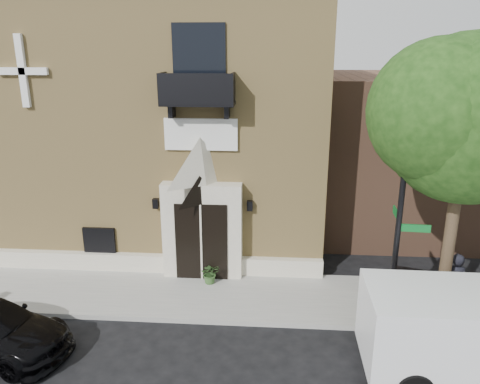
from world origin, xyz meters
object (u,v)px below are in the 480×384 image
object	(u,v)px
dumpster	(424,298)
pedestrian_near	(453,284)
street_sign	(399,230)
fire_hydrant	(396,307)

from	to	relation	value
dumpster	pedestrian_near	xyz separation A→B (m)	(0.85, 0.28, 0.32)
street_sign	dumpster	world-z (taller)	street_sign
dumpster	pedestrian_near	world-z (taller)	pedestrian_near
street_sign	pedestrian_near	bearing A→B (deg)	22.14
street_sign	dumpster	distance (m)	2.42
pedestrian_near	fire_hydrant	bearing A→B (deg)	17.87
street_sign	dumpster	size ratio (longest dim) A/B	2.61
street_sign	fire_hydrant	distance (m)	2.39
pedestrian_near	dumpster	bearing A→B (deg)	19.99
street_sign	pedestrian_near	world-z (taller)	street_sign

